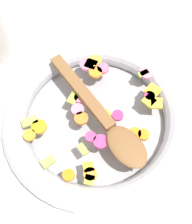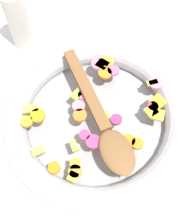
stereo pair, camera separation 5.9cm
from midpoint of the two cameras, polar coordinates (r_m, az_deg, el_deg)
The scene contains 4 objects.
ground_plane at distance 0.64m, azimuth -2.65°, elevation -2.34°, with size 4.00×4.00×0.00m, color silver.
skillet at distance 0.62m, azimuth -2.73°, elevation -1.47°, with size 0.37×0.37×0.05m.
chopped_vegetables at distance 0.59m, azimuth -2.21°, elevation 0.13°, with size 0.23×0.29×0.01m.
wooden_spoon at distance 0.57m, azimuth -1.26°, elevation -1.79°, with size 0.28×0.14×0.01m.
Camera 1 is at (0.15, -0.23, 0.57)m, focal length 50.00 mm.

